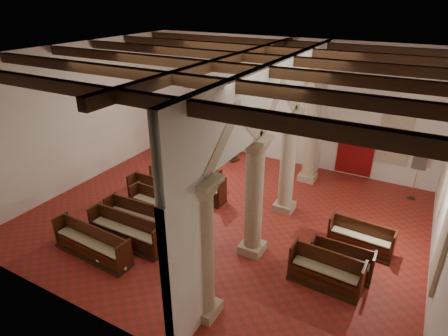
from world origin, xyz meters
TOP-DOWN VIEW (x-y plane):
  - floor at (0.00, 0.00)m, footprint 14.00×14.00m
  - ceiling at (0.00, 0.00)m, footprint 14.00×14.00m
  - wall_back at (0.00, 6.00)m, footprint 14.00×0.02m
  - wall_front at (0.00, -6.00)m, footprint 14.00×0.02m
  - wall_left at (-7.00, 0.00)m, footprint 0.02×12.00m
  - ceiling_beams at (0.00, 0.00)m, footprint 13.80×11.80m
  - arcade at (1.80, 0.00)m, footprint 0.90×11.90m
  - window_right_a at (6.98, -1.50)m, footprint 0.03×1.00m
  - window_right_b at (6.98, 2.50)m, footprint 0.03×1.00m
  - window_back at (5.00, 5.98)m, footprint 1.00×0.03m
  - pipe_organ at (-4.50, 5.50)m, footprint 2.10×0.85m
  - lectern at (-2.17, 4.75)m, footprint 0.60×0.63m
  - dossal_curtain at (3.50, 5.92)m, footprint 1.80×0.07m
  - processional_banner at (6.13, 4.91)m, footprint 0.53×0.68m
  - hymnal_box_a at (0.23, -3.75)m, footprint 0.34×0.29m
  - hymnal_box_b at (-1.03, -3.28)m, footprint 0.40×0.35m
  - hymnal_box_c at (-1.01, -0.93)m, footprint 0.39×0.36m
  - tube_heater_a at (-2.79, -4.16)m, footprint 0.91×0.37m
  - tube_heater_b at (-1.67, -4.38)m, footprint 1.09×0.24m
  - nave_pew_0 at (-2.64, -4.21)m, footprint 3.01×0.83m
  - nave_pew_1 at (-2.09, -3.17)m, footprint 2.86×0.74m
  - nave_pew_2 at (-2.12, -2.35)m, footprint 2.97×0.82m
  - nave_pew_3 at (-2.08, -1.20)m, footprint 2.82×0.77m
  - nave_pew_4 at (-2.57, -0.65)m, footprint 2.92×0.81m
  - nave_pew_5 at (-2.21, 0.63)m, footprint 3.44×0.76m
  - nave_pew_6 at (-2.53, 1.52)m, footprint 2.76×0.72m
  - aisle_pew_0 at (4.32, -1.89)m, footprint 2.13×0.82m
  - aisle_pew_1 at (4.59, -1.12)m, footprint 1.87×0.65m
  - aisle_pew_2 at (4.89, 0.30)m, footprint 2.10×0.80m

SIDE VIEW (x-z plane):
  - floor at x=0.00m, z-range 0.00..0.00m
  - tube_heater_a at x=-2.79m, z-range 0.11..0.21m
  - tube_heater_b at x=-1.67m, z-range 0.11..0.21m
  - hymnal_box_a at x=0.23m, z-range 0.10..0.42m
  - hymnal_box_c at x=-1.01m, z-range 0.10..0.42m
  - hymnal_box_b at x=-1.03m, z-range 0.10..0.45m
  - aisle_pew_1 at x=4.59m, z-range -0.16..0.81m
  - nave_pew_6 at x=-2.53m, z-range -0.17..0.83m
  - nave_pew_0 at x=-2.64m, z-range -0.18..0.87m
  - nave_pew_3 at x=-2.08m, z-range -0.18..0.87m
  - aisle_pew_2 at x=4.89m, z-range -0.17..0.86m
  - nave_pew_2 at x=-2.12m, z-range -0.19..0.91m
  - nave_pew_1 at x=-2.09m, z-range -0.19..0.92m
  - nave_pew_5 at x=-2.21m, z-range -0.19..0.93m
  - aisle_pew_0 at x=4.32m, z-range -0.18..0.92m
  - nave_pew_4 at x=-2.57m, z-range -0.19..0.96m
  - lectern at x=-2.17m, z-range -0.11..1.14m
  - processional_banner at x=6.13m, z-range -0.37..1.96m
  - dossal_curtain at x=3.50m, z-range 0.08..2.25m
  - pipe_organ at x=-4.50m, z-range -0.83..3.57m
  - window_right_a at x=6.98m, z-range 1.10..3.30m
  - window_right_b at x=6.98m, z-range 1.10..3.30m
  - window_back at x=5.00m, z-range 1.10..3.30m
  - wall_back at x=0.00m, z-range 0.00..6.00m
  - wall_front at x=0.00m, z-range 0.00..6.00m
  - wall_left at x=-7.00m, z-range 0.00..6.00m
  - arcade at x=1.80m, z-range 0.56..6.56m
  - ceiling_beams at x=0.00m, z-range 5.67..5.97m
  - ceiling at x=0.00m, z-range 6.00..6.00m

